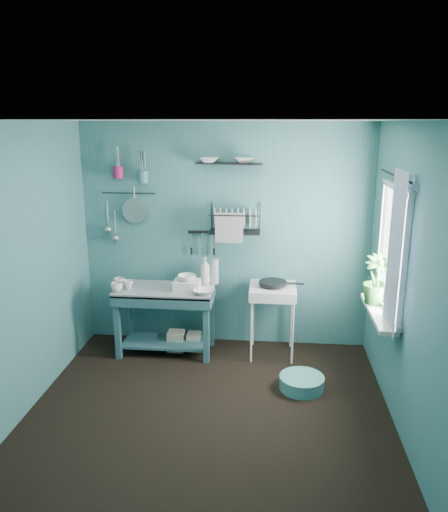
# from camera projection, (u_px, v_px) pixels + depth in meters

# --- Properties ---
(floor) EXTENTS (3.20, 3.20, 0.00)m
(floor) POSITION_uv_depth(u_px,v_px,m) (209.00, 410.00, 4.45)
(floor) COLOR black
(floor) RESTS_ON ground
(ceiling) EXTENTS (3.20, 3.20, 0.00)m
(ceiling) POSITION_uv_depth(u_px,v_px,m) (207.00, 120.00, 3.80)
(ceiling) COLOR silver
(ceiling) RESTS_ON ground
(wall_back) EXTENTS (3.20, 0.00, 3.20)m
(wall_back) POSITION_uv_depth(u_px,v_px,m) (225.00, 237.00, 5.57)
(wall_back) COLOR #366C6F
(wall_back) RESTS_ON ground
(wall_front) EXTENTS (3.20, 0.00, 3.20)m
(wall_front) POSITION_uv_depth(u_px,v_px,m) (172.00, 360.00, 2.69)
(wall_front) COLOR #366C6F
(wall_front) RESTS_ON ground
(wall_left) EXTENTS (0.00, 3.00, 3.00)m
(wall_left) POSITION_uv_depth(u_px,v_px,m) (23.00, 271.00, 4.28)
(wall_left) COLOR #366C6F
(wall_left) RESTS_ON ground
(wall_right) EXTENTS (0.00, 3.00, 3.00)m
(wall_right) POSITION_uv_depth(u_px,v_px,m) (407.00, 282.00, 3.98)
(wall_right) COLOR #366C6F
(wall_right) RESTS_ON ground
(work_counter) EXTENTS (1.13, 0.68, 0.75)m
(work_counter) POSITION_uv_depth(u_px,v_px,m) (166.00, 320.00, 5.49)
(work_counter) COLOR #2D565E
(work_counter) RESTS_ON floor
(mug_left) EXTENTS (0.12, 0.12, 0.10)m
(mug_left) POSITION_uv_depth(u_px,v_px,m) (117.00, 287.00, 5.27)
(mug_left) COLOR silver
(mug_left) RESTS_ON work_counter
(mug_mid) EXTENTS (0.14, 0.14, 0.09)m
(mug_mid) POSITION_uv_depth(u_px,v_px,m) (129.00, 285.00, 5.36)
(mug_mid) COLOR silver
(mug_mid) RESTS_ON work_counter
(mug_right) EXTENTS (0.17, 0.17, 0.10)m
(mug_right) POSITION_uv_depth(u_px,v_px,m) (119.00, 282.00, 5.43)
(mug_right) COLOR silver
(mug_right) RESTS_ON work_counter
(wash_tub) EXTENTS (0.28, 0.22, 0.10)m
(wash_tub) POSITION_uv_depth(u_px,v_px,m) (187.00, 285.00, 5.34)
(wash_tub) COLOR silver
(wash_tub) RESTS_ON work_counter
(tub_bowl) EXTENTS (0.20, 0.19, 0.06)m
(tub_bowl) POSITION_uv_depth(u_px,v_px,m) (187.00, 278.00, 5.32)
(tub_bowl) COLOR silver
(tub_bowl) RESTS_ON wash_tub
(soap_bottle) EXTENTS (0.11, 0.12, 0.30)m
(soap_bottle) POSITION_uv_depth(u_px,v_px,m) (205.00, 271.00, 5.51)
(soap_bottle) COLOR silver
(soap_bottle) RESTS_ON work_counter
(water_bottle) EXTENTS (0.09, 0.09, 0.28)m
(water_bottle) POSITION_uv_depth(u_px,v_px,m) (215.00, 271.00, 5.52)
(water_bottle) COLOR #A5B2B8
(water_bottle) RESTS_ON work_counter
(counter_bowl) EXTENTS (0.22, 0.22, 0.05)m
(counter_bowl) POSITION_uv_depth(u_px,v_px,m) (204.00, 292.00, 5.20)
(counter_bowl) COLOR silver
(counter_bowl) RESTS_ON work_counter
(hotplate_stand) EXTENTS (0.58, 0.58, 0.79)m
(hotplate_stand) POSITION_uv_depth(u_px,v_px,m) (272.00, 321.00, 5.43)
(hotplate_stand) COLOR silver
(hotplate_stand) RESTS_ON floor
(frying_pan) EXTENTS (0.30, 0.30, 0.03)m
(frying_pan) POSITION_uv_depth(u_px,v_px,m) (273.00, 283.00, 5.32)
(frying_pan) COLOR black
(frying_pan) RESTS_ON hotplate_stand
(knife_strip) EXTENTS (0.32, 0.04, 0.03)m
(knife_strip) POSITION_uv_depth(u_px,v_px,m) (203.00, 232.00, 5.55)
(knife_strip) COLOR black
(knife_strip) RESTS_ON wall_back
(dish_rack) EXTENTS (0.58, 0.31, 0.32)m
(dish_rack) POSITION_uv_depth(u_px,v_px,m) (235.00, 218.00, 5.37)
(dish_rack) COLOR black
(dish_rack) RESTS_ON wall_back
(upper_shelf) EXTENTS (0.72, 0.28, 0.01)m
(upper_shelf) POSITION_uv_depth(u_px,v_px,m) (229.00, 163.00, 5.26)
(upper_shelf) COLOR black
(upper_shelf) RESTS_ON wall_back
(shelf_bowl_left) EXTENTS (0.22, 0.22, 0.05)m
(shelf_bowl_left) POSITION_uv_depth(u_px,v_px,m) (209.00, 164.00, 5.28)
(shelf_bowl_left) COLOR silver
(shelf_bowl_left) RESTS_ON upper_shelf
(shelf_bowl_right) EXTENTS (0.25, 0.25, 0.05)m
(shelf_bowl_right) POSITION_uv_depth(u_px,v_px,m) (244.00, 160.00, 5.23)
(shelf_bowl_right) COLOR silver
(shelf_bowl_right) RESTS_ON upper_shelf
(utensil_cup_magenta) EXTENTS (0.11, 0.11, 0.13)m
(utensil_cup_magenta) POSITION_uv_depth(u_px,v_px,m) (118.00, 172.00, 5.42)
(utensil_cup_magenta) COLOR #A11D54
(utensil_cup_magenta) RESTS_ON wall_back
(utensil_cup_teal) EXTENTS (0.11, 0.11, 0.13)m
(utensil_cup_teal) POSITION_uv_depth(u_px,v_px,m) (143.00, 177.00, 5.40)
(utensil_cup_teal) COLOR #3C717D
(utensil_cup_teal) RESTS_ON wall_back
(colander) EXTENTS (0.28, 0.03, 0.28)m
(colander) POSITION_uv_depth(u_px,v_px,m) (135.00, 211.00, 5.54)
(colander) COLOR #979B9F
(colander) RESTS_ON wall_back
(ladle_outer) EXTENTS (0.01, 0.01, 0.30)m
(ladle_outer) POSITION_uv_depth(u_px,v_px,m) (107.00, 214.00, 5.59)
(ladle_outer) COLOR #979B9F
(ladle_outer) RESTS_ON wall_back
(ladle_inner) EXTENTS (0.01, 0.01, 0.30)m
(ladle_inner) POSITION_uv_depth(u_px,v_px,m) (115.00, 223.00, 5.61)
(ladle_inner) COLOR #979B9F
(ladle_inner) RESTS_ON wall_back
(hook_rail) EXTENTS (0.60, 0.01, 0.01)m
(hook_rail) POSITION_uv_depth(u_px,v_px,m) (129.00, 193.00, 5.52)
(hook_rail) COLOR black
(hook_rail) RESTS_ON wall_back
(window_glass) EXTENTS (0.00, 1.10, 1.10)m
(window_glass) POSITION_uv_depth(u_px,v_px,m) (393.00, 250.00, 4.37)
(window_glass) COLOR white
(window_glass) RESTS_ON wall_right
(windowsill) EXTENTS (0.16, 0.95, 0.04)m
(windowsill) POSITION_uv_depth(u_px,v_px,m) (378.00, 313.00, 4.53)
(windowsill) COLOR silver
(windowsill) RESTS_ON wall_right
(curtain) EXTENTS (0.00, 1.35, 1.35)m
(curtain) POSITION_uv_depth(u_px,v_px,m) (394.00, 253.00, 4.08)
(curtain) COLOR silver
(curtain) RESTS_ON wall_right
(curtain_rod) EXTENTS (0.02, 1.05, 0.02)m
(curtain_rod) POSITION_uv_depth(u_px,v_px,m) (395.00, 176.00, 4.21)
(curtain_rod) COLOR black
(curtain_rod) RESTS_ON wall_right
(potted_plant) EXTENTS (0.32, 0.32, 0.47)m
(potted_plant) POSITION_uv_depth(u_px,v_px,m) (377.00, 280.00, 4.65)
(potted_plant) COLOR #2C6B2B
(potted_plant) RESTS_ON windowsill
(storage_tin_large) EXTENTS (0.18, 0.18, 0.22)m
(storage_tin_large) POSITION_uv_depth(u_px,v_px,m) (176.00, 341.00, 5.60)
(storage_tin_large) COLOR tan
(storage_tin_large) RESTS_ON floor
(storage_tin_small) EXTENTS (0.15, 0.15, 0.20)m
(storage_tin_small) POSITION_uv_depth(u_px,v_px,m) (194.00, 341.00, 5.61)
(storage_tin_small) COLOR tan
(storage_tin_small) RESTS_ON floor
(floor_basin) EXTENTS (0.43, 0.43, 0.13)m
(floor_basin) POSITION_uv_depth(u_px,v_px,m) (302.00, 383.00, 4.79)
(floor_basin) COLOR teal
(floor_basin) RESTS_ON floor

